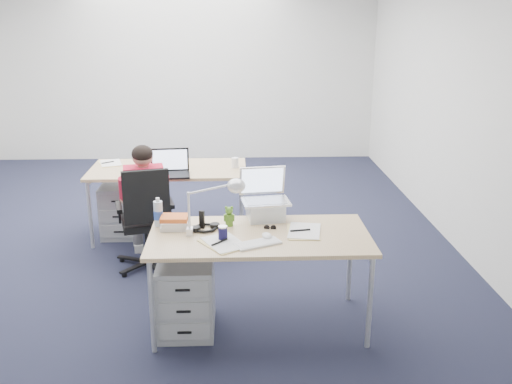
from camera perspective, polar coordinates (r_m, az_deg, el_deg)
floor at (r=6.03m, az=-9.63°, el=-4.78°), size 7.00×7.00×0.00m
room at (r=5.62m, az=-10.53°, el=11.61°), size 6.02×7.02×2.80m
desk_near at (r=4.16m, az=0.35°, el=-4.85°), size 1.60×0.80×0.73m
desk_far at (r=5.97m, az=-8.75°, el=1.96°), size 1.60×0.80×0.73m
office_chair at (r=5.33m, az=-10.82°, el=-4.67°), size 0.75×0.75×0.98m
seated_person at (r=5.38m, az=-11.04°, el=-1.05°), size 0.41×0.65×1.14m
drawer_pedestal_near at (r=4.30m, az=-6.96°, el=-10.18°), size 0.40×0.50×0.55m
drawer_pedestal_far at (r=6.20m, az=-13.22°, el=-1.67°), size 0.40×0.50×0.55m
silver_laptop at (r=4.38m, az=0.97°, el=-0.33°), size 0.40×0.33×0.38m
wireless_keyboard at (r=3.96m, az=0.17°, el=-5.16°), size 0.35×0.25×0.02m
computer_mouse at (r=4.06m, az=1.09°, el=-4.41°), size 0.09×0.12×0.04m
headphones at (r=4.24m, az=-5.09°, el=-3.52°), size 0.28×0.25×0.04m
can_koozie at (r=4.02m, az=-3.34°, el=-4.13°), size 0.07×0.07×0.11m
water_bottle at (r=4.33m, az=-9.75°, el=-1.97°), size 0.08×0.08×0.22m
bear_figurine at (r=4.28m, az=-2.70°, el=-2.40°), size 0.09×0.07×0.16m
book_stack at (r=4.27m, az=-8.08°, el=-3.02°), size 0.26×0.22×0.10m
cordless_phone at (r=4.25m, az=-5.44°, el=-2.76°), size 0.04×0.04×0.14m
papers_left at (r=3.97m, az=-3.35°, el=-5.17°), size 0.36×0.39×0.01m
papers_right at (r=4.19m, az=4.74°, el=-3.97°), size 0.27×0.35×0.01m
sunglasses at (r=4.23m, az=1.42°, el=-3.58°), size 0.10×0.05×0.02m
desk_lamp at (r=4.08m, az=-4.91°, el=-1.40°), size 0.41×0.24×0.44m
dark_laptop at (r=5.62m, az=-8.62°, el=2.92°), size 0.41×0.40×0.27m
far_cup at (r=5.89m, az=-2.11°, el=2.95°), size 0.09×0.09×0.10m
far_papers at (r=6.25m, az=-14.42°, el=2.79°), size 0.29×0.34×0.01m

